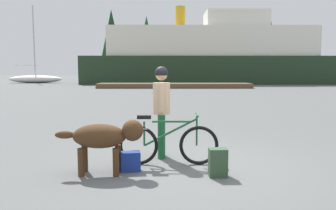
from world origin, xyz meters
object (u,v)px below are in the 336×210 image
at_px(ferry_boat, 211,57).
at_px(sailboat_moored, 35,78).
at_px(dog, 105,137).
at_px(person_cyclist, 161,103).
at_px(handbag_pannier, 131,161).
at_px(backpack, 218,163).
at_px(bicycle, 168,144).

xyz_separation_m(ferry_boat, sailboat_moored, (-20.50, 1.23, -2.49)).
xyz_separation_m(dog, ferry_boat, (6.12, 33.85, 2.42)).
xyz_separation_m(person_cyclist, handbag_pannier, (-0.50, -0.89, -0.88)).
xyz_separation_m(person_cyclist, dog, (-0.88, -1.04, -0.44)).
relative_size(person_cyclist, ferry_boat, 0.06).
xyz_separation_m(handbag_pannier, ferry_boat, (5.74, 33.70, 2.86)).
distance_m(dog, backpack, 1.82).
bearing_deg(handbag_pannier, bicycle, 30.80).
height_order(person_cyclist, ferry_boat, ferry_boat).
relative_size(bicycle, sailboat_moored, 0.19).
distance_m(bicycle, backpack, 1.03).
distance_m(bicycle, sailboat_moored, 37.83).
relative_size(handbag_pannier, ferry_boat, 0.01).
xyz_separation_m(bicycle, sailboat_moored, (-15.37, 34.57, 0.15)).
relative_size(dog, backpack, 3.16).
distance_m(person_cyclist, ferry_boat, 33.29).
bearing_deg(sailboat_moored, person_cyclist, -65.86).
xyz_separation_m(person_cyclist, ferry_boat, (5.24, 32.82, 1.98)).
distance_m(bicycle, ferry_boat, 33.83).
distance_m(bicycle, dog, 1.15).
height_order(dog, sailboat_moored, sailboat_moored).
distance_m(backpack, ferry_boat, 34.39).
bearing_deg(dog, handbag_pannier, 20.95).
xyz_separation_m(bicycle, person_cyclist, (-0.12, 0.52, 0.66)).
relative_size(handbag_pannier, sailboat_moored, 0.04).
bearing_deg(bicycle, sailboat_moored, 113.97).
bearing_deg(person_cyclist, ferry_boat, 80.93).
bearing_deg(backpack, ferry_boat, 82.71).
height_order(dog, backpack, dog).
relative_size(person_cyclist, backpack, 3.88).
height_order(bicycle, backpack, bicycle).
bearing_deg(backpack, handbag_pannier, 168.09).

